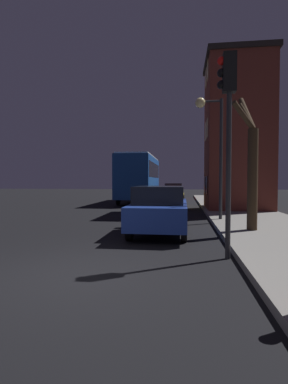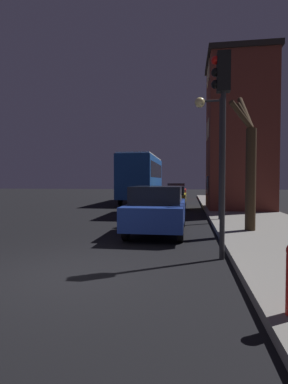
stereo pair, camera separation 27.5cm
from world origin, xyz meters
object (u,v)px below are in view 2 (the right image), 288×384
object	(u,v)px
streetlamp	(211,132)
car_near_lane	(158,208)
traffic_light	(222,113)
bare_tree	(249,163)
bus	(142,175)
car_far_lane	(177,191)
car_mid_lane	(172,196)

from	to	relation	value
streetlamp	car_near_lane	size ratio (longest dim) A/B	1.13
traffic_light	car_near_lane	world-z (taller)	traffic_light
bare_tree	bus	bearing A→B (deg)	112.30
bus	car_far_lane	distance (m)	6.45
streetlamp	bus	xyz separation A→B (m)	(-4.88, 11.66, -1.63)
bus	car_near_lane	bearing A→B (deg)	-78.86
car_far_lane	streetlamp	bearing A→B (deg)	-82.83
streetlamp	car_far_lane	world-z (taller)	streetlamp
traffic_light	bus	bearing A→B (deg)	104.67
bus	streetlamp	bearing A→B (deg)	-67.29
car_far_lane	car_mid_lane	bearing A→B (deg)	-89.30
car_mid_lane	car_far_lane	world-z (taller)	car_far_lane
bare_tree	car_mid_lane	xyz separation A→B (m)	(-3.12, 10.25, -1.65)
car_near_lane	car_mid_lane	size ratio (longest dim) A/B	0.98
streetlamp	car_far_lane	distance (m)	17.74
bare_tree	bus	size ratio (longest dim) A/B	0.53
traffic_light	bare_tree	bearing A→B (deg)	69.62
car_mid_lane	bus	bearing A→B (deg)	123.71
bus	traffic_light	bearing A→B (deg)	-75.33
streetlamp	bare_tree	bearing A→B (deg)	-69.43
car_mid_lane	car_far_lane	xyz separation A→B (m)	(-0.12, 9.89, 0.07)
streetlamp	car_mid_lane	distance (m)	8.34
streetlamp	bus	distance (m)	12.75
traffic_light	bus	distance (m)	18.49
streetlamp	car_far_lane	xyz separation A→B (m)	(-2.18, 17.33, -3.09)
traffic_light	car_near_lane	size ratio (longest dim) A/B	1.02
streetlamp	traffic_light	bearing A→B (deg)	-91.89
bare_tree	car_far_lane	size ratio (longest dim) A/B	1.08
streetlamp	bus	size ratio (longest dim) A/B	0.59
car_far_lane	car_near_lane	bearing A→B (deg)	-89.53
bus	car_far_lane	world-z (taller)	bus
car_mid_lane	traffic_light	bearing A→B (deg)	-82.24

